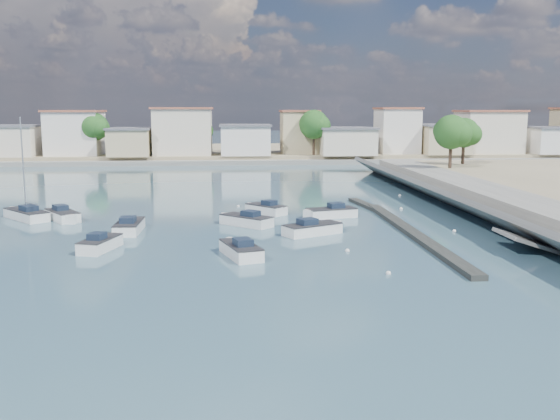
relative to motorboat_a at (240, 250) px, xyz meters
name	(u,v)px	position (x,y,z in m)	size (l,w,h in m)	color
ground	(286,187)	(6.19, 35.79, -0.38)	(400.00, 400.00, 0.00)	#335466
seawall_walkway	(539,215)	(24.69, 8.79, 0.52)	(5.00, 90.00, 1.80)	slate
breakwater	(401,226)	(13.09, 8.48, -0.21)	(2.00, 31.02, 0.35)	black
far_shore_land	(263,152)	(6.19, 87.79, 0.32)	(160.00, 40.00, 1.40)	gray
far_shore_quay	(270,162)	(6.19, 66.79, 0.02)	(160.00, 2.50, 0.80)	slate
far_town	(326,134)	(16.90, 72.71, 4.56)	(113.01, 12.80, 8.35)	beige
shore_trees	(320,129)	(14.53, 63.91, 5.84)	(74.56, 38.32, 7.92)	#38281E
motorboat_a	(240,250)	(0.00, 0.00, 0.00)	(2.92, 4.90, 1.48)	white
motorboat_b	(102,244)	(-9.35, 2.61, 0.00)	(2.56, 4.36, 1.48)	white
motorboat_c	(244,221)	(0.54, 10.84, 0.00)	(4.48, 4.29, 1.48)	white
motorboat_d	(329,213)	(8.08, 13.89, 0.00)	(4.93, 2.83, 1.48)	white
motorboat_e	(130,227)	(-8.44, 8.93, 0.00)	(1.90, 5.10, 1.48)	white
motorboat_f	(264,209)	(2.53, 16.52, 0.00)	(3.82, 4.02, 1.48)	white
motorboat_g	(64,216)	(-14.86, 14.23, 0.00)	(3.83, 4.60, 1.48)	white
motorboat_h	(315,229)	(5.84, 6.67, 0.00)	(4.89, 3.69, 1.48)	white
sailboat	(25,214)	(-18.39, 15.27, 0.04)	(4.88, 5.20, 9.00)	white
mooring_buoys	(369,222)	(11.06, 11.19, -0.33)	(18.16, 32.51, 0.31)	white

